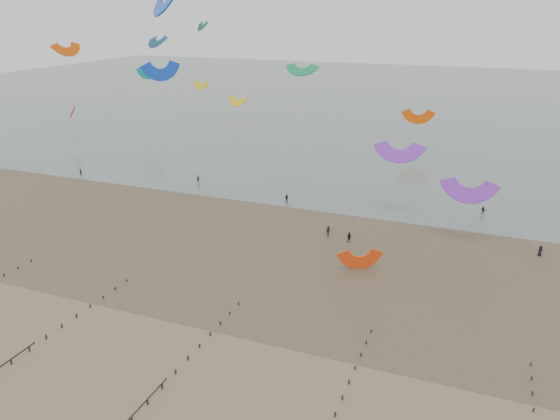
{
  "coord_description": "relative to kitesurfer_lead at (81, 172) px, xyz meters",
  "views": [
    {
      "loc": [
        32.71,
        -45.54,
        37.41
      ],
      "look_at": [
        3.66,
        28.0,
        8.0
      ],
      "focal_mm": 35.0,
      "sensor_mm": 36.0,
      "label": 1
    }
  ],
  "objects": [
    {
      "name": "kites_airborne",
      "position": [
        48.89,
        36.58,
        20.66
      ],
      "size": [
        252.56,
        121.21,
        42.74
      ],
      "color": "blue",
      "rests_on": "ground"
    },
    {
      "name": "grounded_kite",
      "position": [
        73.09,
        -23.61,
        -0.87
      ],
      "size": [
        7.41,
        6.87,
        3.26
      ],
      "primitive_type": null,
      "rotation": [
        1.54,
        0.0,
        0.49
      ],
      "color": "#FF4210",
      "rests_on": "ground"
    },
    {
      "name": "kitesurfers",
      "position": [
        80.78,
        -5.06,
        0.01
      ],
      "size": [
        103.79,
        23.84,
        1.85
      ],
      "color": "black",
      "rests_on": "ground"
    },
    {
      "name": "kitesurfer_lead",
      "position": [
        0.0,
        0.0,
        0.0
      ],
      "size": [
        0.7,
        0.52,
        1.74
      ],
      "primitive_type": "imported",
      "rotation": [
        0.0,
        0.0,
        2.97
      ],
      "color": "black",
      "rests_on": "ground"
    },
    {
      "name": "sea_and_shore",
      "position": [
        52.57,
        -17.94,
        -0.86
      ],
      "size": [
        500.0,
        665.0,
        0.03
      ],
      "color": "#475654",
      "rests_on": "ground"
    },
    {
      "name": "ground",
      "position": [
        56.65,
        -52.34,
        -0.87
      ],
      "size": [
        500.0,
        500.0,
        0.0
      ],
      "primitive_type": "plane",
      "color": "brown",
      "rests_on": "ground"
    }
  ]
}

